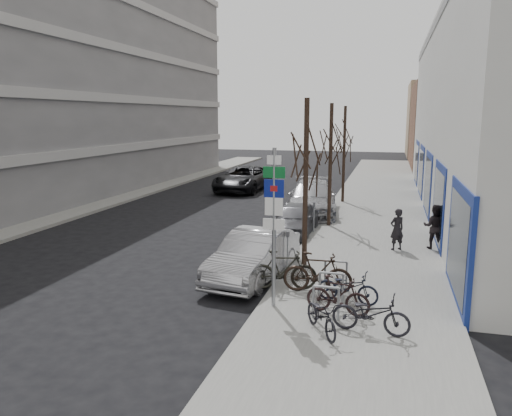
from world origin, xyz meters
The scene contains 25 objects.
ground centered at (0.00, 0.00, 0.00)m, with size 120.00×120.00×0.00m, color black.
sidewalk_east centered at (4.50, 10.00, 0.07)m, with size 5.00×70.00×0.15m, color slate.
sidewalk_west centered at (-11.00, 10.00, 0.07)m, with size 3.00×70.00×0.15m, color slate.
brick_building_far centered at (13.00, 40.00, 4.00)m, with size 12.00×14.00×8.00m, color brown.
tan_building_far centered at (13.50, 55.00, 4.50)m, with size 13.00×12.00×9.00m, color #937A5B.
highway_sign_pole centered at (2.40, -0.01, 2.46)m, with size 0.55×0.10×4.20m.
bike_rack centered at (3.80, 0.60, 0.66)m, with size 0.66×2.26×0.83m.
tree_near centered at (2.60, 3.50, 4.10)m, with size 1.80×1.80×5.50m.
tree_mid centered at (2.60, 10.00, 4.10)m, with size 1.80×1.80×5.50m.
tree_far centered at (2.60, 16.50, 4.10)m, with size 1.80×1.80×5.50m.
meter_front centered at (2.15, 3.00, 0.92)m, with size 0.10×0.08×1.27m.
meter_mid centered at (2.15, 8.50, 0.92)m, with size 0.10×0.08×1.27m.
meter_back centered at (2.15, 14.00, 0.92)m, with size 0.10×0.08×1.27m.
bike_near_left centered at (3.81, -1.31, 0.62)m, with size 0.47×1.54×0.94m, color black.
bike_near_right centered at (4.05, -0.12, 0.64)m, with size 0.48×1.61×0.98m, color black.
bike_mid_curb centered at (4.21, 0.71, 0.65)m, with size 0.49×1.63×0.99m, color black.
bike_mid_inner centered at (2.38, 1.25, 0.73)m, with size 0.57×1.91×1.16m, color black.
bike_far_curb centered at (4.87, -1.03, 0.68)m, with size 0.53×1.75×1.07m, color black.
bike_far_inner centered at (3.35, 1.25, 0.73)m, with size 0.57×1.92×1.17m, color black.
parked_car_front centered at (1.21, 2.37, 0.74)m, with size 1.56×4.49×1.48m, color #ACACB1.
parked_car_mid centered at (1.35, 8.47, 0.68)m, with size 1.60×3.98×1.36m, color #55555A.
parked_car_back centered at (1.40, 12.85, 0.85)m, with size 2.39×5.87×1.70m, color #96979B.
lane_car centered at (-4.30, 19.91, 0.83)m, with size 2.74×5.94×1.65m, color black.
pedestrian_near centered at (5.48, 6.46, 0.91)m, with size 0.56×0.37×1.53m, color black.
pedestrian_far centered at (6.80, 7.01, 0.98)m, with size 0.61×0.42×1.66m, color black.
Camera 1 is at (5.13, -11.85, 4.96)m, focal length 35.00 mm.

